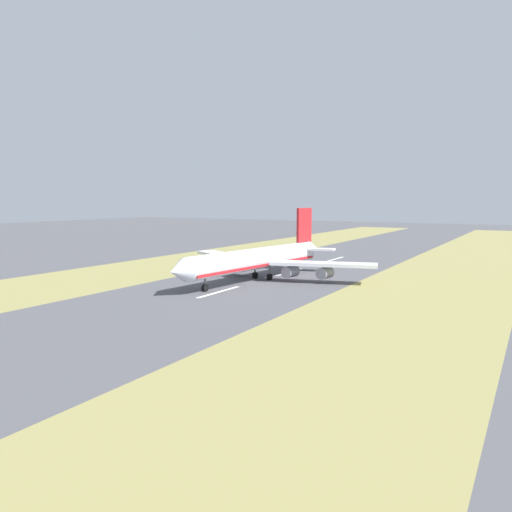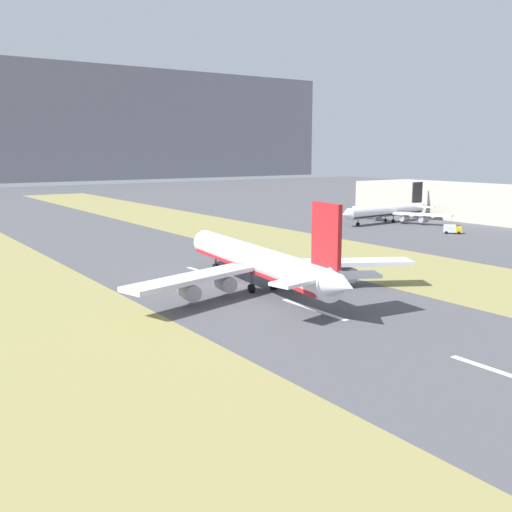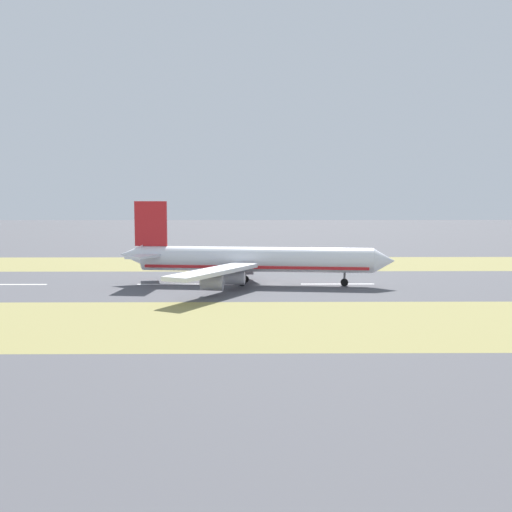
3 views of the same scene
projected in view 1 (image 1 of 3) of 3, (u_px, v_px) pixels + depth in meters
ground_plane at (251, 283)px, 137.09m from camera, size 800.00×800.00×0.00m
grass_median_west at (419, 299)px, 114.89m from camera, size 40.00×600.00×0.01m
grass_median_east at (129, 271)px, 159.29m from camera, size 40.00×600.00×0.01m
centreline_dash_near at (335, 259)px, 192.73m from camera, size 1.20×18.00×0.01m
centreline_dash_mid at (290, 272)px, 158.22m from camera, size 1.20×18.00×0.01m
centreline_dash_far at (219, 292)px, 123.71m from camera, size 1.20×18.00×0.01m
airplane_main_jet at (260, 259)px, 142.24m from camera, size 63.67×67.17×20.20m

